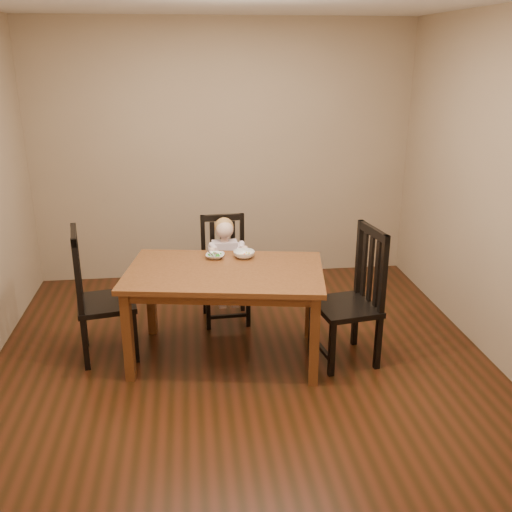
{
  "coord_description": "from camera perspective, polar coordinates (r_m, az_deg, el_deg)",
  "views": [
    {
      "loc": [
        -0.38,
        -4.01,
        2.36
      ],
      "look_at": [
        0.13,
        0.25,
        0.82
      ],
      "focal_mm": 40.0,
      "sensor_mm": 36.0,
      "label": 1
    }
  ],
  "objects": [
    {
      "name": "room",
      "position": [
        4.15,
        -1.43,
        5.66
      ],
      "size": [
        4.01,
        4.01,
        2.71
      ],
      "color": "#3F1B0D",
      "rests_on": "ground"
    },
    {
      "name": "fork",
      "position": [
        4.67,
        -4.63,
        0.23
      ],
      "size": [
        0.06,
        0.11,
        0.04
      ],
      "rotation": [
        0.0,
        0.0,
        0.5
      ],
      "color": "silver",
      "rests_on": "bowl_peas"
    },
    {
      "name": "bowl_veg",
      "position": [
        4.69,
        -1.2,
        0.17
      ],
      "size": [
        0.2,
        0.2,
        0.05
      ],
      "primitive_type": "imported",
      "rotation": [
        0.0,
        0.0,
        0.19
      ],
      "color": "white",
      "rests_on": "dining_table"
    },
    {
      "name": "chair_left",
      "position": [
        4.72,
        -15.47,
        -3.96
      ],
      "size": [
        0.52,
        0.54,
        1.08
      ],
      "rotation": [
        0.0,
        0.0,
        -1.39
      ],
      "color": "black",
      "rests_on": "room"
    },
    {
      "name": "bowl_peas",
      "position": [
        4.69,
        -4.1,
        0.01
      ],
      "size": [
        0.18,
        0.18,
        0.04
      ],
      "primitive_type": "imported",
      "rotation": [
        0.0,
        0.0,
        -0.19
      ],
      "color": "white",
      "rests_on": "dining_table"
    },
    {
      "name": "chair_right",
      "position": [
        4.56,
        9.63,
        -4.24
      ],
      "size": [
        0.52,
        0.54,
        1.1
      ],
      "rotation": [
        0.0,
        0.0,
        1.73
      ],
      "color": "black",
      "rests_on": "room"
    },
    {
      "name": "toddler",
      "position": [
        5.14,
        -3.11,
        -0.36
      ],
      "size": [
        0.32,
        0.39,
        0.51
      ],
      "primitive_type": null,
      "rotation": [
        0.0,
        0.0,
        3.19
      ],
      "color": "white",
      "rests_on": "chair_child"
    },
    {
      "name": "dining_table",
      "position": [
        4.47,
        -3.14,
        -2.45
      ],
      "size": [
        1.65,
        1.15,
        0.76
      ],
      "rotation": [
        0.0,
        0.0,
        -0.17
      ],
      "color": "#4F2C12",
      "rests_on": "room"
    },
    {
      "name": "chair_child",
      "position": [
        5.23,
        -3.15,
        -1.52
      ],
      "size": [
        0.44,
        0.42,
        0.97
      ],
      "rotation": [
        0.0,
        0.0,
        3.19
      ],
      "color": "black",
      "rests_on": "room"
    }
  ]
}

